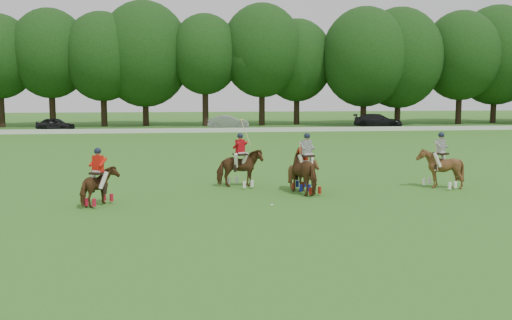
{
  "coord_description": "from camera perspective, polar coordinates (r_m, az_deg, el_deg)",
  "views": [
    {
      "loc": [
        -2.19,
        -18.68,
        4.27
      ],
      "look_at": [
        0.59,
        4.2,
        1.4
      ],
      "focal_mm": 40.0,
      "sensor_mm": 36.0,
      "label": 1
    }
  ],
  "objects": [
    {
      "name": "polo_ball",
      "position": [
        20.97,
        1.59,
        -4.53
      ],
      "size": [
        0.09,
        0.09,
        0.09
      ],
      "primitive_type": "sphere",
      "color": "white",
      "rests_on": "ground"
    },
    {
      "name": "tree_line",
      "position": [
        66.88,
        -4.88,
        10.47
      ],
      "size": [
        117.98,
        14.32,
        14.75
      ],
      "color": "black",
      "rests_on": "ground"
    },
    {
      "name": "polo_red_a",
      "position": [
        21.74,
        -15.45,
        -2.45
      ],
      "size": [
        1.47,
        1.83,
        2.14
      ],
      "color": "#4F3115",
      "rests_on": "ground"
    },
    {
      "name": "car_right",
      "position": [
        64.8,
        12.1,
        3.85
      ],
      "size": [
        5.78,
        3.96,
        1.55
      ],
      "primitive_type": "imported",
      "rotation": [
        0.0,
        0.0,
        1.2
      ],
      "color": "black",
      "rests_on": "ground"
    },
    {
      "name": "polo_stripe_a",
      "position": [
        23.49,
        5.09,
        -1.13
      ],
      "size": [
        1.63,
        2.34,
        2.49
      ],
      "color": "#4F3115",
      "rests_on": "ground"
    },
    {
      "name": "car_mid",
      "position": [
        61.44,
        -2.79,
        3.78
      ],
      "size": [
        4.51,
        1.9,
        1.45
      ],
      "primitive_type": "imported",
      "rotation": [
        0.0,
        0.0,
        1.49
      ],
      "color": "gray",
      "rests_on": "ground"
    },
    {
      "name": "polo_stripe_b",
      "position": [
        25.88,
        17.92,
        -0.75
      ],
      "size": [
        2.02,
        2.08,
        2.43
      ],
      "color": "#4F3115",
      "rests_on": "ground"
    },
    {
      "name": "boundary_rail",
      "position": [
        56.86,
        -4.69,
        2.99
      ],
      "size": [
        120.0,
        0.1,
        0.44
      ],
      "primitive_type": "cube",
      "color": "white",
      "rests_on": "ground"
    },
    {
      "name": "ground",
      "position": [
        19.28,
        -0.23,
        -5.69
      ],
      "size": [
        180.0,
        180.0,
        0.0
      ],
      "primitive_type": "plane",
      "color": "#336E1F",
      "rests_on": "ground"
    },
    {
      "name": "car_left",
      "position": [
        62.77,
        -19.42,
        3.4
      ],
      "size": [
        4.18,
        2.58,
        1.33
      ],
      "primitive_type": "imported",
      "rotation": [
        0.0,
        0.0,
        1.29
      ],
      "color": "black",
      "rests_on": "ground"
    },
    {
      "name": "polo_red_c",
      "position": [
        24.05,
        4.75,
        -1.33
      ],
      "size": [
        1.19,
        1.33,
        2.14
      ],
      "color": "#4F3115",
      "rests_on": "ground"
    },
    {
      "name": "polo_red_b",
      "position": [
        24.92,
        -1.58,
        -0.77
      ],
      "size": [
        2.13,
        2.04,
        2.91
      ],
      "color": "#4F3115",
      "rests_on": "ground"
    }
  ]
}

